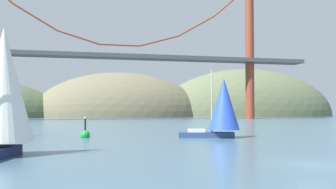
{
  "coord_description": "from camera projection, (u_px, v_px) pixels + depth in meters",
  "views": [
    {
      "loc": [
        -13.85,
        -20.42,
        3.33
      ],
      "look_at": [
        0.0,
        35.44,
        5.4
      ],
      "focal_mm": 41.72,
      "sensor_mm": 36.0,
      "label": 1
    }
  ],
  "objects": [
    {
      "name": "channel_buoy",
      "position": [
        85.0,
        134.0,
        44.55
      ],
      "size": [
        1.1,
        1.1,
        2.64
      ],
      "color": "green",
      "rests_on": "ground_plane"
    },
    {
      "name": "sailboat_blue_spinnaker",
      "position": [
        222.0,
        106.0,
        44.43
      ],
      "size": [
        7.35,
        4.46,
        7.78
      ],
      "color": "navy",
      "rests_on": "ground_plane"
    },
    {
      "name": "headland_center",
      "position": [
        120.0,
        117.0,
        155.17
      ],
      "size": [
        68.5,
        44.0,
        35.25
      ],
      "primitive_type": "ellipsoid",
      "color": "#6B664C",
      "rests_on": "ground_plane"
    },
    {
      "name": "sailboat_white_mainsail",
      "position": [
        2.0,
        89.0,
        27.38
      ],
      "size": [
        5.15,
        8.6,
        9.64
      ],
      "color": "#191E4C",
      "rests_on": "ground_plane"
    },
    {
      "name": "suspension_bridge",
      "position": [
        120.0,
        52.0,
        115.89
      ],
      "size": [
        119.98,
        6.0,
        43.38
      ],
      "color": "brown",
      "rests_on": "ground_plane"
    },
    {
      "name": "headland_right",
      "position": [
        247.0,
        116.0,
        168.4
      ],
      "size": [
        78.47,
        44.0,
        40.63
      ],
      "primitive_type": "ellipsoid",
      "color": "#5B6647",
      "rests_on": "ground_plane"
    },
    {
      "name": "ground_plane",
      "position": [
        312.0,
        165.0,
        23.02
      ],
      "size": [
        360.0,
        360.0,
        0.0
      ],
      "primitive_type": "plane",
      "color": "#426075"
    }
  ]
}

